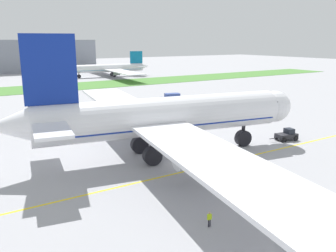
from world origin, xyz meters
TOP-DOWN VIEW (x-y plane):
  - ground_plane at (0.00, 0.00)m, footprint 600.00×600.00m
  - apron_taxi_line at (0.00, -2.71)m, footprint 280.00×0.36m
  - grass_median_strip at (0.00, 97.46)m, footprint 320.00×24.00m
  - airliner_foreground at (0.01, 4.61)m, footprint 48.45×75.58m
  - pushback_tug at (24.46, 0.39)m, footprint 5.73×2.99m
  - ground_crew_wingwalker_port at (6.80, -18.34)m, footprint 0.44×0.53m
  - ground_crew_marshaller_front at (-7.11, -16.29)m, footprint 0.55×0.25m
  - service_truck_baggage_loader at (26.59, 42.91)m, footprint 5.95×3.91m
  - service_truck_fuel_bowser at (16.02, 40.21)m, footprint 5.81×3.42m
  - parked_airliner_far_outer at (43.09, 125.27)m, footprint 43.87×71.27m

SIDE VIEW (x-z plane):
  - ground_plane at x=0.00m, z-range 0.00..0.00m
  - apron_taxi_line at x=0.00m, z-range 0.00..0.01m
  - grass_median_strip at x=0.00m, z-range 0.00..0.10m
  - ground_crew_marshaller_front at x=-7.11m, z-range 0.17..1.73m
  - pushback_tug at x=24.46m, z-range -0.10..2.02m
  - ground_crew_wingwalker_port at x=6.80m, z-range 0.18..1.88m
  - service_truck_fuel_bowser at x=16.02m, z-range 0.13..2.73m
  - service_truck_baggage_loader at x=26.59m, z-range 0.09..3.22m
  - parked_airliner_far_outer at x=43.09m, z-range -1.98..10.38m
  - airliner_foreground at x=0.01m, z-range -3.00..15.63m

